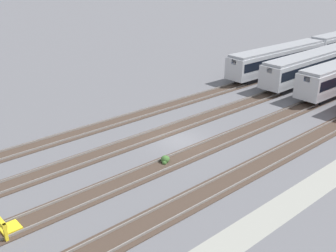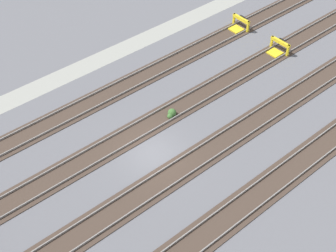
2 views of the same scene
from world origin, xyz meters
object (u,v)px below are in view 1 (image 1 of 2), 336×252
(subway_car_front_row_left_inner, at_px, (278,59))
(subway_car_front_row_leftmost, at_px, (310,66))
(bumper_stop_near_inner_track, at_px, (4,224))
(weed_clump, at_px, (165,160))

(subway_car_front_row_left_inner, bearing_deg, subway_car_front_row_leftmost, -90.00)
(bumper_stop_near_inner_track, distance_m, weed_clump, 12.44)
(subway_car_front_row_left_inner, bearing_deg, weed_clump, -161.62)
(subway_car_front_row_left_inner, xyz_separation_m, weed_clump, (-28.15, -9.35, -1.80))
(subway_car_front_row_leftmost, xyz_separation_m, subway_car_front_row_left_inner, (-0.00, 4.85, 0.00))
(subway_car_front_row_leftmost, distance_m, weed_clump, 28.57)
(subway_car_front_row_leftmost, height_order, weed_clump, subway_car_front_row_leftmost)
(bumper_stop_near_inner_track, height_order, weed_clump, bumper_stop_near_inner_track)
(subway_car_front_row_left_inner, height_order, weed_clump, subway_car_front_row_left_inner)
(subway_car_front_row_left_inner, relative_size, weed_clump, 19.64)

